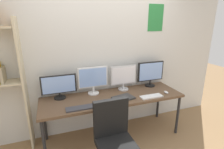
% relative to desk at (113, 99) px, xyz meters
% --- Properties ---
extents(wall_back, '(4.64, 0.11, 2.60)m').
position_rel_desk_xyz_m(wall_back, '(0.00, 0.42, 0.61)').
color(wall_back, silver).
rests_on(wall_back, ground_plane).
extents(desk, '(2.24, 0.68, 0.74)m').
position_rel_desk_xyz_m(desk, '(0.00, 0.00, 0.00)').
color(desk, brown).
rests_on(desk, ground_plane).
extents(office_chair, '(0.52, 0.52, 0.99)m').
position_rel_desk_xyz_m(office_chair, '(-0.25, -0.73, -0.29)').
color(office_chair, '#2D2D33').
rests_on(office_chair, ground_plane).
extents(monitor_far_left, '(0.52, 0.18, 0.37)m').
position_rel_desk_xyz_m(monitor_far_left, '(-0.80, 0.21, 0.25)').
color(monitor_far_left, black).
rests_on(monitor_far_left, desk).
extents(monitor_center_left, '(0.48, 0.18, 0.45)m').
position_rel_desk_xyz_m(monitor_center_left, '(-0.27, 0.21, 0.30)').
color(monitor_center_left, silver).
rests_on(monitor_center_left, desk).
extents(monitor_center_right, '(0.46, 0.18, 0.43)m').
position_rel_desk_xyz_m(monitor_center_right, '(0.27, 0.21, 0.28)').
color(monitor_center_right, silver).
rests_on(monitor_center_right, desk).
extents(monitor_far_right, '(0.50, 0.18, 0.45)m').
position_rel_desk_xyz_m(monitor_far_right, '(0.80, 0.21, 0.30)').
color(monitor_far_right, black).
rests_on(monitor_far_right, desk).
extents(keyboard_left, '(0.40, 0.13, 0.02)m').
position_rel_desk_xyz_m(keyboard_left, '(-0.56, -0.23, 0.06)').
color(keyboard_left, '#38383D').
rests_on(keyboard_left, desk).
extents(keyboard_right, '(0.36, 0.13, 0.02)m').
position_rel_desk_xyz_m(keyboard_right, '(0.56, -0.23, 0.06)').
color(keyboard_right, silver).
rests_on(keyboard_right, desk).
extents(mouse_left_side, '(0.06, 0.10, 0.03)m').
position_rel_desk_xyz_m(mouse_left_side, '(-0.18, -0.20, 0.07)').
color(mouse_left_side, '#38383D').
rests_on(mouse_left_side, desk).
extents(mouse_right_side, '(0.06, 0.10, 0.03)m').
position_rel_desk_xyz_m(mouse_right_side, '(0.88, -0.18, 0.07)').
color(mouse_right_side, silver).
rests_on(mouse_right_side, desk).
extents(laptop_closed, '(0.36, 0.28, 0.02)m').
position_rel_desk_xyz_m(laptop_closed, '(0.12, -0.13, 0.06)').
color(laptop_closed, '#2D2D2D').
rests_on(laptop_closed, desk).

